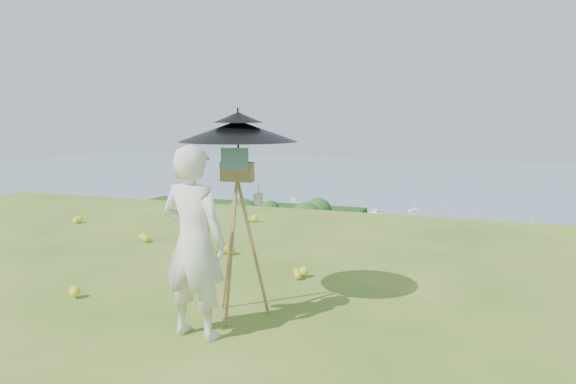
% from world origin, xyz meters
% --- Properties ---
extents(ground, '(14.00, 14.00, 0.00)m').
position_xyz_m(ground, '(0.00, 0.00, 0.00)').
color(ground, '#3F651D').
rests_on(ground, ground).
extents(shoreline_tier, '(170.00, 28.00, 8.00)m').
position_xyz_m(shoreline_tier, '(0.00, 75.00, -36.00)').
color(shoreline_tier, '#6A6455').
rests_on(shoreline_tier, bay_water).
extents(bay_water, '(700.00, 700.00, 0.00)m').
position_xyz_m(bay_water, '(0.00, 240.00, -34.00)').
color(bay_water, '#7487A6').
rests_on(bay_water, ground).
extents(peninsula, '(90.00, 60.00, 12.00)m').
position_xyz_m(peninsula, '(-75.00, 155.00, -29.00)').
color(peninsula, '#18390F').
rests_on(peninsula, bay_water).
extents(slope_trees, '(110.00, 50.00, 6.00)m').
position_xyz_m(slope_trees, '(0.00, 35.00, -15.00)').
color(slope_trees, '#1E5419').
rests_on(slope_trees, forest_slope).
extents(harbor_town, '(110.00, 22.00, 5.00)m').
position_xyz_m(harbor_town, '(0.00, 75.00, -29.50)').
color(harbor_town, silver).
rests_on(harbor_town, shoreline_tier).
extents(moored_boats, '(140.00, 140.00, 0.70)m').
position_xyz_m(moored_boats, '(-12.50, 161.00, -33.65)').
color(moored_boats, white).
rests_on(moored_boats, bay_water).
extents(wildflowers, '(10.00, 10.50, 0.12)m').
position_xyz_m(wildflowers, '(0.00, 0.25, 0.06)').
color(wildflowers, yellow).
rests_on(wildflowers, ground).
extents(painter, '(0.66, 0.46, 1.71)m').
position_xyz_m(painter, '(1.83, 0.20, 0.85)').
color(painter, silver).
rests_on(painter, ground).
extents(field_easel, '(0.67, 0.67, 1.65)m').
position_xyz_m(field_easel, '(1.97, 0.79, 0.83)').
color(field_easel, olive).
rests_on(field_easel, ground).
extents(sun_umbrella, '(1.25, 1.25, 0.67)m').
position_xyz_m(sun_umbrella, '(1.97, 0.82, 1.69)').
color(sun_umbrella, black).
rests_on(sun_umbrella, field_easel).
extents(painter_cap, '(0.18, 0.22, 0.10)m').
position_xyz_m(painter_cap, '(1.83, 0.20, 1.66)').
color(painter_cap, '#D97787').
rests_on(painter_cap, painter).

